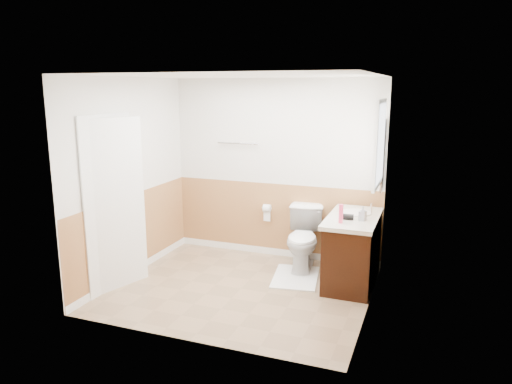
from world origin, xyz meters
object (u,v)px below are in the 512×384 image
at_px(lotion_bottle, 341,214).
at_px(vanity_cabinet, 352,252).
at_px(bath_mat, 295,277).
at_px(soap_dispenser, 363,214).
at_px(toilet, 304,239).

bearing_deg(lotion_bottle, vanity_cabinet, 73.55).
height_order(vanity_cabinet, lotion_bottle, lotion_bottle).
height_order(bath_mat, vanity_cabinet, vanity_cabinet).
height_order(bath_mat, lotion_bottle, lotion_bottle).
height_order(bath_mat, soap_dispenser, soap_dispenser).
distance_m(toilet, vanity_cabinet, 0.74).
relative_size(bath_mat, vanity_cabinet, 0.73).
bearing_deg(vanity_cabinet, bath_mat, -171.57).
distance_m(bath_mat, soap_dispenser, 1.23).
xyz_separation_m(toilet, soap_dispenser, (0.81, -0.41, 0.53)).
distance_m(vanity_cabinet, soap_dispenser, 0.57).
relative_size(toilet, lotion_bottle, 3.72).
distance_m(bath_mat, lotion_bottle, 1.14).
bearing_deg(toilet, soap_dispenser, -36.04).
relative_size(toilet, bath_mat, 1.02).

